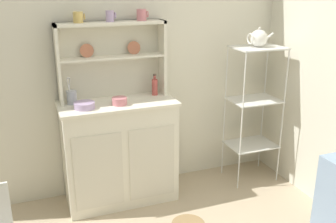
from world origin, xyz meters
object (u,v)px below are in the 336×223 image
utensil_jar (72,97)px  porcelain_teapot (259,38)px  bowl_mixing_large (84,105)px  hutch_shelf_unit (111,54)px  bakers_rack (254,98)px  jam_bottle (155,87)px  hutch_cabinet (120,151)px  cup_gold_0 (78,17)px

utensil_jar → porcelain_teapot: (1.63, -0.13, 0.40)m
bowl_mixing_large → hutch_shelf_unit: bearing=40.2°
bakers_rack → jam_bottle: bakers_rack is taller
hutch_cabinet → cup_gold_0: bearing=153.8°
hutch_cabinet → utensil_jar: size_ratio=4.27×
bakers_rack → porcelain_teapot: (-0.00, 0.00, 0.55)m
hutch_shelf_unit → jam_bottle: 0.47m
cup_gold_0 → utensil_jar: bearing=-157.0°
cup_gold_0 → jam_bottle: 0.85m
hutch_shelf_unit → porcelain_teapot: 1.30m
hutch_shelf_unit → bowl_mixing_large: bearing=-139.8°
bakers_rack → cup_gold_0: (-1.53, 0.18, 0.76)m
hutch_cabinet → jam_bottle: jam_bottle is taller
hutch_cabinet → porcelain_teapot: size_ratio=3.95×
jam_bottle → bakers_rack: bearing=-8.6°
cup_gold_0 → porcelain_teapot: (1.52, -0.18, -0.21)m
cup_gold_0 → jam_bottle: bearing=-3.4°
hutch_cabinet → bowl_mixing_large: bearing=-165.3°
porcelain_teapot → hutch_cabinet: bearing=177.6°
hutch_shelf_unit → bakers_rack: size_ratio=0.69×
bakers_rack → hutch_shelf_unit: bearing=170.4°
hutch_cabinet → porcelain_teapot: bearing=-2.4°
bakers_rack → porcelain_teapot: size_ratio=5.31×
hutch_cabinet → hutch_shelf_unit: hutch_shelf_unit is taller
cup_gold_0 → porcelain_teapot: size_ratio=0.37×
bakers_rack → cup_gold_0: size_ratio=14.30×
hutch_shelf_unit → utensil_jar: bearing=-166.6°
porcelain_teapot → utensil_jar: bearing=175.4°
porcelain_teapot → cup_gold_0: bearing=173.4°
bakers_rack → utensil_jar: size_ratio=5.74×
hutch_shelf_unit → cup_gold_0: bearing=-171.0°
utensil_jar → bakers_rack: bearing=-4.6°
jam_bottle → utensil_jar: utensil_jar is taller
hutch_shelf_unit → bakers_rack: hutch_shelf_unit is taller
hutch_cabinet → bowl_mixing_large: 0.55m
hutch_cabinet → bakers_rack: (1.28, -0.05, 0.35)m
bakers_rack → utensil_jar: bakers_rack is taller
hutch_shelf_unit → bakers_rack: 1.37m
cup_gold_0 → utensil_jar: size_ratio=0.40×
utensil_jar → porcelain_teapot: porcelain_teapot is taller
hutch_cabinet → hutch_shelf_unit: bearing=90.0°
hutch_shelf_unit → cup_gold_0: 0.40m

